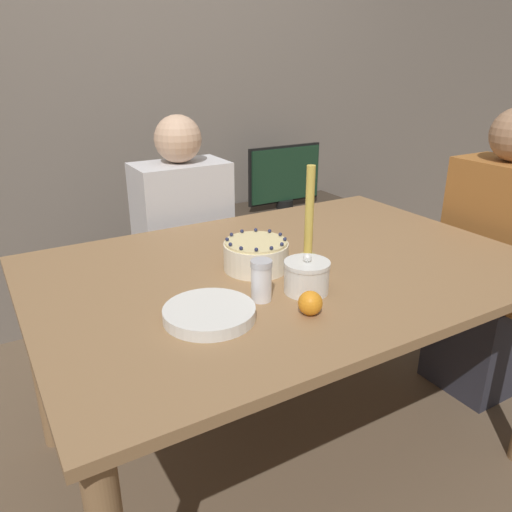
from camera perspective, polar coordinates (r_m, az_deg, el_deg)
ground_plane at (r=2.05m, az=2.91°, el=-21.19°), size 12.00×12.00×0.00m
wall_behind at (r=2.77m, az=-13.57°, el=19.24°), size 8.00×0.05×2.60m
dining_table at (r=1.67m, az=3.35°, el=-4.10°), size 1.59×1.09×0.77m
cake at (r=1.58m, az=0.00°, el=0.13°), size 0.21×0.21×0.11m
sugar_bowl at (r=1.43m, az=5.80°, el=-2.35°), size 0.13×0.13×0.12m
sugar_shaker at (r=1.37m, az=0.61°, el=-2.78°), size 0.06×0.06×0.12m
plate_stack at (r=1.29m, az=-5.35°, el=-6.53°), size 0.24×0.24×0.03m
candle at (r=1.62m, az=6.07°, el=3.83°), size 0.06×0.06×0.32m
orange_fruit_0 at (r=1.31m, az=6.22°, el=-5.37°), size 0.06×0.06×0.06m
person_man_blue_shirt at (r=2.31m, az=-8.11°, el=-0.94°), size 0.40×0.34×1.18m
person_woman_floral at (r=2.34m, az=25.28°, el=-2.02°), size 0.34×0.40×1.22m
side_cabinet at (r=3.06m, az=3.15°, el=0.41°), size 0.89×0.46×0.57m
tv_monitor at (r=2.92m, az=3.31°, el=9.09°), size 0.47×0.10×0.36m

